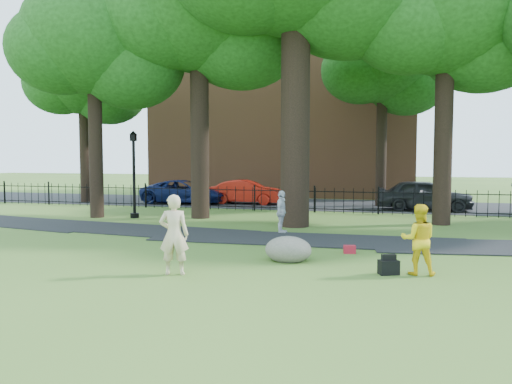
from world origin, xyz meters
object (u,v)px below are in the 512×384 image
(man, at_px, (418,239))
(lamppost, at_px, (134,175))
(woman, at_px, (174,235))
(red_sedan, at_px, (246,192))
(boulder, at_px, (288,247))

(man, height_order, lamppost, lamppost)
(man, bearing_deg, woman, 12.11)
(woman, xyz_separation_m, lamppost, (-6.17, 9.32, 0.96))
(man, bearing_deg, red_sedan, -63.93)
(woman, distance_m, lamppost, 11.22)
(woman, bearing_deg, boulder, -152.26)
(boulder, bearing_deg, lamppost, 139.31)
(woman, relative_size, man, 1.14)
(boulder, height_order, red_sedan, red_sedan)
(man, distance_m, lamppost, 13.98)
(boulder, xyz_separation_m, lamppost, (-8.37, 7.20, 1.52))
(man, bearing_deg, lamppost, -37.50)
(man, distance_m, red_sedan, 17.58)
(man, xyz_separation_m, boulder, (-3.14, 0.66, -0.45))
(man, relative_size, boulder, 1.34)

